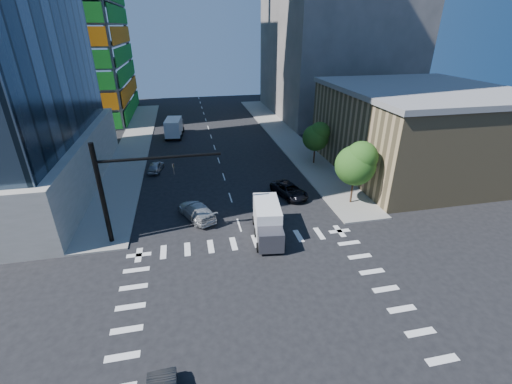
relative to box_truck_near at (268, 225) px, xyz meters
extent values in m
plane|color=black|center=(-2.20, -9.40, -1.30)|extent=(160.00, 160.00, 0.00)
cube|color=silver|center=(-2.20, -9.40, -1.30)|extent=(20.00, 20.00, 0.01)
cube|color=gray|center=(10.30, 30.60, -1.23)|extent=(5.00, 60.00, 0.15)
cube|color=gray|center=(-14.70, 30.60, -1.23)|extent=(5.00, 60.00, 0.15)
cube|color=#947E55|center=(22.80, 12.60, 3.70)|extent=(20.00, 22.00, 10.00)
cube|color=gray|center=(22.80, 12.60, 9.00)|extent=(20.50, 22.50, 0.60)
cube|color=#5F5955|center=(24.80, 45.60, 12.70)|extent=(24.00, 30.00, 28.00)
cylinder|color=black|center=(-13.70, 2.10, 3.35)|extent=(0.40, 0.40, 9.00)
cylinder|color=black|center=(-8.70, 2.10, 6.25)|extent=(10.00, 0.24, 0.24)
imported|color=black|center=(-7.70, 2.10, 5.15)|extent=(0.16, 0.20, 1.00)
cylinder|color=#382316|center=(10.30, 4.60, -0.02)|extent=(0.20, 0.20, 2.27)
sphere|color=#1E4512|center=(10.30, 4.60, 3.07)|extent=(4.16, 4.16, 4.16)
sphere|color=#377326|center=(10.70, 4.30, 4.05)|extent=(3.25, 3.25, 3.25)
cylinder|color=#382316|center=(10.60, 16.60, -0.19)|extent=(0.20, 0.20, 1.92)
sphere|color=#1E4512|center=(10.60, 16.60, 2.42)|extent=(3.52, 3.52, 3.52)
sphere|color=#377326|center=(11.00, 16.30, 3.25)|extent=(2.75, 2.75, 2.75)
imported|color=black|center=(4.34, 7.66, -0.59)|extent=(3.82, 5.58, 1.42)
imported|color=#BEBEBE|center=(-6.07, 4.87, -0.52)|extent=(4.19, 5.81, 1.56)
imported|color=#9EA0A6|center=(-10.70, 18.30, -0.64)|extent=(2.23, 4.08, 1.32)
cube|color=silver|center=(0.00, 0.00, 0.45)|extent=(2.78, 4.85, 2.39)
cube|color=#3D3D44|center=(0.00, 0.00, -0.15)|extent=(2.31, 1.91, 1.75)
cube|color=silver|center=(-8.26, 34.13, 0.62)|extent=(2.99, 5.30, 2.63)
cube|color=#3D3D44|center=(-8.26, 34.13, -0.04)|extent=(2.52, 2.08, 1.92)
camera|label=1|loc=(-6.43, -25.33, 15.92)|focal=24.00mm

